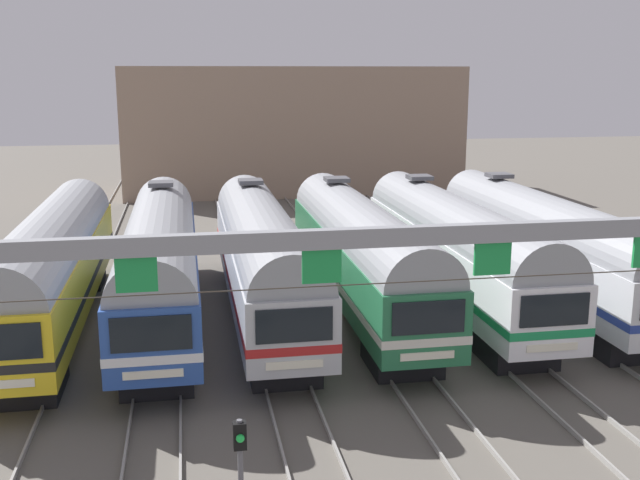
# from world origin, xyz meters

# --- Properties ---
(ground_plane) EXTENTS (160.00, 160.00, 0.00)m
(ground_plane) POSITION_xyz_m (0.00, 0.00, 0.00)
(ground_plane) COLOR #5B564F
(track_bed) EXTENTS (21.92, 70.00, 0.15)m
(track_bed) POSITION_xyz_m (0.00, 17.00, 0.07)
(track_bed) COLOR gray
(track_bed) RESTS_ON ground
(commuter_train_yellow) EXTENTS (2.88, 18.06, 4.77)m
(commuter_train_yellow) POSITION_xyz_m (-10.21, -0.01, 2.69)
(commuter_train_yellow) COLOR gold
(commuter_train_yellow) RESTS_ON ground
(commuter_train_blue) EXTENTS (2.88, 18.06, 5.05)m
(commuter_train_blue) POSITION_xyz_m (-6.12, -0.00, 2.69)
(commuter_train_blue) COLOR #284C9E
(commuter_train_blue) RESTS_ON ground
(commuter_train_stainless) EXTENTS (2.88, 18.06, 5.05)m
(commuter_train_stainless) POSITION_xyz_m (-2.04, -0.00, 2.69)
(commuter_train_stainless) COLOR #B2B5BA
(commuter_train_stainless) RESTS_ON ground
(commuter_train_green) EXTENTS (2.88, 18.06, 5.05)m
(commuter_train_green) POSITION_xyz_m (2.04, -0.00, 2.69)
(commuter_train_green) COLOR #236B42
(commuter_train_green) RESTS_ON ground
(commuter_train_white) EXTENTS (2.88, 18.06, 5.05)m
(commuter_train_white) POSITION_xyz_m (6.12, -0.00, 2.69)
(commuter_train_white) COLOR white
(commuter_train_white) RESTS_ON ground
(commuter_train_silver) EXTENTS (2.88, 18.06, 5.05)m
(commuter_train_silver) POSITION_xyz_m (10.21, -0.00, 2.69)
(commuter_train_silver) COLOR silver
(commuter_train_silver) RESTS_ON ground
(catenary_gantry) EXTENTS (25.65, 0.44, 6.97)m
(catenary_gantry) POSITION_xyz_m (0.00, -13.50, 5.35)
(catenary_gantry) COLOR gray
(catenary_gantry) RESTS_ON ground
(yard_signal_mast) EXTENTS (0.28, 0.35, 2.82)m
(yard_signal_mast) POSITION_xyz_m (-4.08, -15.14, 1.97)
(yard_signal_mast) COLOR #59595E
(yard_signal_mast) RESTS_ON ground
(maintenance_building) EXTENTS (27.71, 10.00, 10.36)m
(maintenance_building) POSITION_xyz_m (3.99, 34.40, 5.18)
(maintenance_building) COLOR gray
(maintenance_building) RESTS_ON ground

